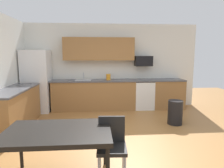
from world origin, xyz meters
name	(u,v)px	position (x,y,z in m)	size (l,w,h in m)	color
ground_plane	(116,139)	(0.00, 0.00, 0.00)	(12.00, 12.00, 0.00)	#9E6B38
wall_back	(108,66)	(0.00, 2.65, 1.35)	(5.80, 0.10, 2.70)	silver
cabinet_run_back	(94,95)	(-0.47, 2.30, 0.45)	(2.56, 0.60, 0.90)	olive
cabinet_run_back_right	(167,94)	(1.91, 2.30, 0.45)	(0.99, 0.60, 0.90)	olive
cabinet_run_left	(15,110)	(-2.30, 0.80, 0.45)	(0.60, 2.00, 0.90)	olive
countertop_back	(109,80)	(0.00, 2.30, 0.92)	(4.80, 0.64, 0.04)	#4C4C51
countertop_left	(13,90)	(-2.30, 0.80, 0.92)	(0.64, 2.00, 0.04)	#4C4C51
upper_cabinets_back	(99,49)	(-0.30, 2.43, 1.90)	(2.20, 0.34, 0.70)	olive
refrigerator	(37,81)	(-2.18, 2.22, 0.93)	(0.76, 0.70, 1.86)	white
oven_range	(143,94)	(1.11, 2.30, 0.46)	(0.60, 0.60, 0.91)	white
microwave	(143,61)	(1.11, 2.40, 1.52)	(0.54, 0.36, 0.32)	black
sink_basin	(83,82)	(-0.79, 2.30, 0.88)	(0.48, 0.40, 0.14)	#A5A8AD
sink_faucet	(84,76)	(-0.79, 2.48, 1.04)	(0.02, 0.02, 0.24)	#B2B5BA
dining_table	(58,135)	(-0.90, -1.31, 0.68)	(1.40, 0.90, 0.74)	black
chair_near_table	(112,142)	(-0.18, -1.23, 0.50)	(0.42, 0.42, 0.85)	black
trash_bin	(175,112)	(1.56, 0.78, 0.30)	(0.36, 0.36, 0.60)	black
kettle	(108,77)	(-0.01, 2.35, 1.02)	(0.14, 0.14, 0.20)	orange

